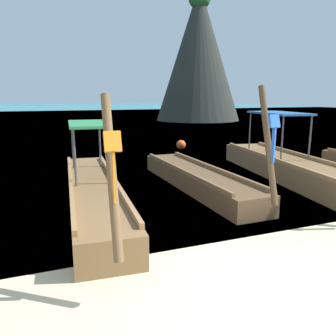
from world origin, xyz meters
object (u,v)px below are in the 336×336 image
Objects in this scene: longtail_boat_blue_ribbon at (198,179)px; mooring_buoy_near at (181,145)px; longtail_boat_violet_ribbon at (291,168)px; longtail_boat_orange_ribbon at (93,192)px; karst_rock at (200,56)px.

longtail_boat_blue_ribbon is 6.87m from mooring_buoy_near.
longtail_boat_blue_ribbon reaches higher than mooring_buoy_near.
mooring_buoy_near is (-0.79, 6.56, -0.13)m from longtail_boat_violet_ribbon.
mooring_buoy_near is at bearing 53.46° from longtail_boat_orange_ribbon.
longtail_boat_violet_ribbon is 6.60m from mooring_buoy_near.
mooring_buoy_near is at bearing 70.51° from longtail_boat_blue_ribbon.
longtail_boat_orange_ribbon is 16.30× the size of mooring_buoy_near.
longtail_boat_blue_ribbon is (2.90, 0.53, -0.07)m from longtail_boat_orange_ribbon.
longtail_boat_blue_ribbon reaches higher than longtail_boat_orange_ribbon.
longtail_boat_violet_ribbon is 17.09× the size of mooring_buoy_near.
longtail_boat_violet_ribbon is 0.57× the size of karst_rock.
longtail_boat_violet_ribbon reaches higher than mooring_buoy_near.
longtail_boat_violet_ribbon reaches higher than longtail_boat_orange_ribbon.
longtail_boat_blue_ribbon is at bearing -109.49° from mooring_buoy_near.
longtail_boat_orange_ribbon is 2.95m from longtail_boat_blue_ribbon.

